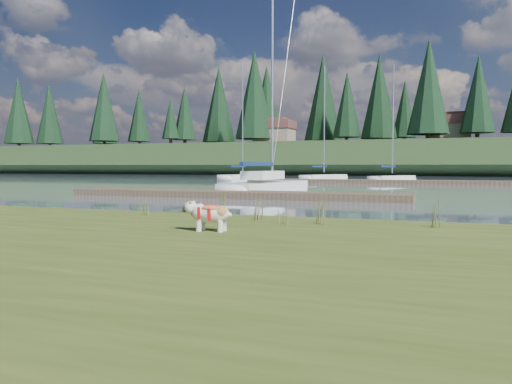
% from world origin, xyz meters
% --- Properties ---
extents(ground, '(200.00, 200.00, 0.00)m').
position_xyz_m(ground, '(0.00, 30.00, 0.00)').
color(ground, gray).
rests_on(ground, ground).
extents(bank, '(60.00, 9.00, 0.35)m').
position_xyz_m(bank, '(0.00, -6.00, 0.17)').
color(bank, '#414F1C').
rests_on(bank, ground).
extents(ridge, '(200.00, 20.00, 5.00)m').
position_xyz_m(ridge, '(0.00, 73.00, 2.50)').
color(ridge, '#22361A').
rests_on(ridge, ground).
extents(bulldog, '(0.83, 0.39, 0.50)m').
position_xyz_m(bulldog, '(1.36, -4.32, 0.66)').
color(bulldog, silver).
rests_on(bulldog, bank).
extents(sailboat_main, '(2.61, 9.21, 13.04)m').
position_xyz_m(sailboat_main, '(-3.85, 14.40, 0.42)').
color(sailboat_main, white).
rests_on(sailboat_main, ground).
extents(dock_near, '(16.00, 2.00, 0.30)m').
position_xyz_m(dock_near, '(-4.00, 9.00, 0.15)').
color(dock_near, '#4C3D2C').
rests_on(dock_near, ground).
extents(dock_far, '(26.00, 2.20, 0.30)m').
position_xyz_m(dock_far, '(2.00, 30.00, 0.15)').
color(dock_far, '#4C3D2C').
rests_on(dock_far, ground).
extents(sailboat_bg_0, '(2.54, 8.64, 12.28)m').
position_xyz_m(sailboat_bg_0, '(-14.19, 36.69, 0.32)').
color(sailboat_bg_0, white).
rests_on(sailboat_bg_0, ground).
extents(sailboat_bg_1, '(3.84, 7.80, 11.53)m').
position_xyz_m(sailboat_bg_1, '(-5.85, 38.08, 0.33)').
color(sailboat_bg_1, white).
rests_on(sailboat_bg_1, ground).
extents(sailboat_bg_2, '(4.04, 6.88, 10.52)m').
position_xyz_m(sailboat_bg_2, '(1.12, 34.58, 0.33)').
color(sailboat_bg_2, white).
rests_on(sailboat_bg_2, ground).
extents(weed_0, '(0.17, 0.14, 0.63)m').
position_xyz_m(weed_0, '(0.86, -2.64, 0.61)').
color(weed_0, '#475B23').
rests_on(weed_0, bank).
extents(weed_1, '(0.17, 0.14, 0.50)m').
position_xyz_m(weed_1, '(1.51, -2.40, 0.56)').
color(weed_1, '#475B23').
rests_on(weed_1, bank).
extents(weed_2, '(0.17, 0.14, 0.72)m').
position_xyz_m(weed_2, '(2.89, -2.66, 0.65)').
color(weed_2, '#475B23').
rests_on(weed_2, bank).
extents(weed_3, '(0.17, 0.14, 0.46)m').
position_xyz_m(weed_3, '(-1.15, -2.34, 0.54)').
color(weed_3, '#475B23').
rests_on(weed_3, bank).
extents(weed_4, '(0.17, 0.14, 0.40)m').
position_xyz_m(weed_4, '(2.22, -2.99, 0.52)').
color(weed_4, '#475B23').
rests_on(weed_4, bank).
extents(weed_5, '(0.17, 0.14, 0.63)m').
position_xyz_m(weed_5, '(4.94, -2.47, 0.61)').
color(weed_5, '#475B23').
rests_on(weed_5, bank).
extents(mud_lip, '(60.00, 0.50, 0.14)m').
position_xyz_m(mud_lip, '(0.00, -1.60, 0.07)').
color(mud_lip, '#33281C').
rests_on(mud_lip, ground).
extents(conifer_0, '(5.72, 5.72, 14.15)m').
position_xyz_m(conifer_0, '(-55.00, 67.00, 12.64)').
color(conifer_0, '#382619').
rests_on(conifer_0, ridge).
extents(conifer_1, '(4.40, 4.40, 11.30)m').
position_xyz_m(conifer_1, '(-40.00, 71.00, 11.28)').
color(conifer_1, '#382619').
rests_on(conifer_1, ridge).
extents(conifer_2, '(6.60, 6.60, 16.05)m').
position_xyz_m(conifer_2, '(-25.00, 68.00, 13.54)').
color(conifer_2, '#382619').
rests_on(conifer_2, ridge).
extents(conifer_3, '(4.84, 4.84, 12.25)m').
position_xyz_m(conifer_3, '(-10.00, 72.00, 11.74)').
color(conifer_3, '#382619').
rests_on(conifer_3, ridge).
extents(conifer_4, '(6.16, 6.16, 15.10)m').
position_xyz_m(conifer_4, '(3.00, 66.00, 13.09)').
color(conifer_4, '#382619').
rests_on(conifer_4, ridge).
extents(house_0, '(6.30, 5.30, 4.65)m').
position_xyz_m(house_0, '(-22.00, 70.00, 7.31)').
color(house_0, gray).
rests_on(house_0, ridge).
extents(house_1, '(6.30, 5.30, 4.65)m').
position_xyz_m(house_1, '(6.00, 71.00, 7.31)').
color(house_1, gray).
rests_on(house_1, ridge).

